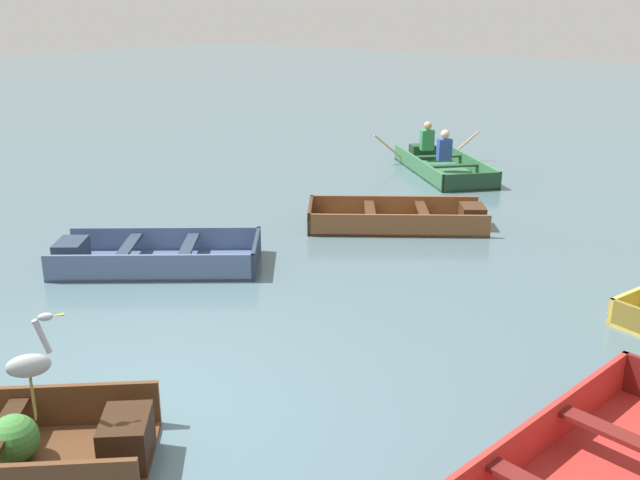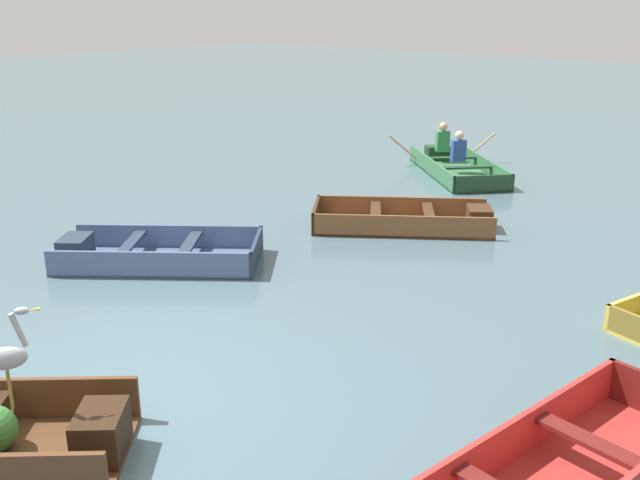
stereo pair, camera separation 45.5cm
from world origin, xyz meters
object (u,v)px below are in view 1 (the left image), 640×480
at_px(skiff_wooden_brown_mid_moored, 404,219).
at_px(heron_on_dinghy, 30,362).
at_px(skiff_slate_blue_far_moored, 148,257).
at_px(rowboat_green_with_crew, 440,163).

xyz_separation_m(skiff_wooden_brown_mid_moored, heron_on_dinghy, (1.09, -6.97, 0.77)).
bearing_deg(skiff_slate_blue_far_moored, rowboat_green_with_crew, 87.78).
relative_size(skiff_slate_blue_far_moored, heron_on_dinghy, 3.37).
height_order(skiff_wooden_brown_mid_moored, rowboat_green_with_crew, rowboat_green_with_crew).
distance_m(skiff_wooden_brown_mid_moored, rowboat_green_with_crew, 4.03).
height_order(skiff_wooden_brown_mid_moored, skiff_slate_blue_far_moored, skiff_slate_blue_far_moored).
relative_size(skiff_wooden_brown_mid_moored, rowboat_green_with_crew, 0.92).
xyz_separation_m(skiff_wooden_brown_mid_moored, skiff_slate_blue_far_moored, (-1.76, -3.67, 0.00)).
xyz_separation_m(rowboat_green_with_crew, heron_on_dinghy, (2.56, -10.72, 0.72)).
bearing_deg(skiff_wooden_brown_mid_moored, heron_on_dinghy, -81.10).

